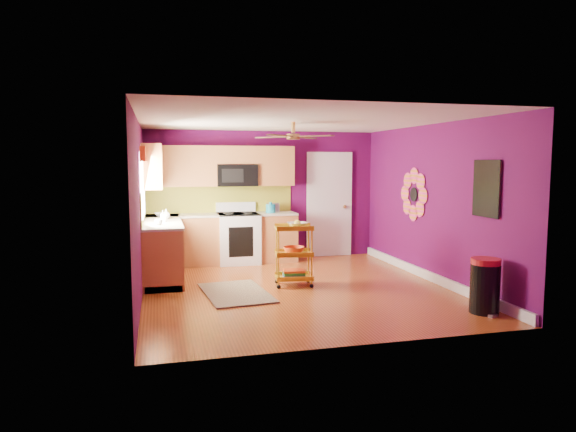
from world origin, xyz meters
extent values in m
plane|color=brown|center=(0.00, 0.00, 0.00)|extent=(5.00, 5.00, 0.00)
cube|color=#4F0946|center=(0.00, 2.50, 1.25)|extent=(4.50, 0.04, 2.50)
cube|color=#4F0946|center=(0.00, -2.50, 1.25)|extent=(4.50, 0.04, 2.50)
cube|color=#4F0946|center=(-2.25, 0.00, 1.25)|extent=(0.04, 5.00, 2.50)
cube|color=#4F0946|center=(2.25, 0.00, 1.25)|extent=(0.04, 5.00, 2.50)
cube|color=silver|center=(0.00, 0.00, 2.50)|extent=(4.50, 5.00, 0.04)
cube|color=white|center=(2.22, 0.00, 0.07)|extent=(0.05, 4.90, 0.14)
cube|color=#995729|center=(-1.95, 1.35, 0.45)|extent=(0.60, 2.30, 0.90)
cube|color=#995729|center=(-0.85, 2.20, 0.45)|extent=(2.80, 0.60, 0.90)
cube|color=beige|center=(-1.95, 1.35, 0.92)|extent=(0.63, 2.30, 0.04)
cube|color=beige|center=(-0.85, 2.20, 0.92)|extent=(2.80, 0.63, 0.04)
cube|color=black|center=(-1.95, 1.35, 0.05)|extent=(0.54, 2.30, 0.10)
cube|color=black|center=(-0.85, 2.20, 0.05)|extent=(2.80, 0.54, 0.10)
cube|color=white|center=(-0.55, 2.17, 0.46)|extent=(0.76, 0.66, 0.92)
cube|color=black|center=(-0.55, 2.17, 0.93)|extent=(0.76, 0.62, 0.03)
cube|color=white|center=(-0.55, 2.45, 1.04)|extent=(0.76, 0.06, 0.18)
cube|color=black|center=(-0.55, 1.84, 0.45)|extent=(0.45, 0.02, 0.55)
cube|color=#995729|center=(-1.59, 2.33, 1.83)|extent=(1.32, 0.33, 0.75)
cube|color=#995729|center=(0.19, 2.33, 1.83)|extent=(0.72, 0.33, 0.75)
cube|color=#995729|center=(-0.55, 2.33, 2.03)|extent=(0.76, 0.33, 0.34)
cube|color=#995729|center=(-2.08, 1.85, 1.83)|extent=(0.33, 1.30, 0.75)
cube|color=black|center=(-0.55, 2.30, 1.65)|extent=(0.76, 0.38, 0.40)
cube|color=olive|center=(-0.85, 2.49, 1.20)|extent=(2.80, 0.01, 0.51)
cube|color=olive|center=(-2.24, 1.35, 1.20)|extent=(0.01, 2.30, 0.51)
cube|color=white|center=(-2.23, 1.05, 1.55)|extent=(0.03, 1.20, 1.00)
cube|color=#CD4212|center=(-2.20, 1.05, 2.02)|extent=(0.08, 1.35, 0.22)
cube|color=white|center=(1.35, 2.48, 1.02)|extent=(0.85, 0.04, 2.05)
cube|color=white|center=(1.35, 2.46, 1.02)|extent=(0.95, 0.02, 2.15)
sphere|color=#BF8C3F|center=(1.67, 2.42, 1.00)|extent=(0.07, 0.07, 0.07)
cylinder|color=black|center=(2.23, 0.60, 1.35)|extent=(0.01, 0.24, 0.24)
cube|color=teal|center=(2.23, -1.40, 1.55)|extent=(0.03, 0.52, 0.72)
cube|color=black|center=(2.21, -1.40, 1.55)|extent=(0.01, 0.56, 0.76)
cylinder|color=#BF8C3F|center=(0.00, 0.20, 2.42)|extent=(0.06, 0.06, 0.16)
cylinder|color=#BF8C3F|center=(0.00, 0.20, 2.28)|extent=(0.20, 0.20, 0.08)
cube|color=#4C2D19|center=(0.27, 0.47, 2.28)|extent=(0.47, 0.47, 0.01)
cube|color=#4C2D19|center=(-0.27, 0.47, 2.28)|extent=(0.47, 0.47, 0.01)
cube|color=#4C2D19|center=(-0.27, -0.07, 2.28)|extent=(0.47, 0.47, 0.01)
cube|color=#4C2D19|center=(0.27, -0.07, 2.28)|extent=(0.47, 0.47, 0.01)
cube|color=black|center=(-0.94, -0.09, 0.01)|extent=(1.01, 1.49, 0.02)
cylinder|color=gold|center=(-0.27, 0.04, 0.48)|extent=(0.02, 0.02, 0.87)
cylinder|color=gold|center=(0.23, -0.03, 0.48)|extent=(0.02, 0.02, 0.87)
cylinder|color=gold|center=(-0.22, 0.39, 0.48)|extent=(0.02, 0.02, 0.87)
cylinder|color=gold|center=(0.28, 0.32, 0.48)|extent=(0.02, 0.02, 0.87)
sphere|color=black|center=(-0.27, 0.04, 0.03)|extent=(0.06, 0.06, 0.06)
sphere|color=black|center=(0.23, -0.03, 0.03)|extent=(0.06, 0.06, 0.06)
sphere|color=black|center=(-0.22, 0.39, 0.03)|extent=(0.06, 0.06, 0.06)
sphere|color=black|center=(0.28, 0.32, 0.03)|extent=(0.06, 0.06, 0.06)
cube|color=gold|center=(0.01, 0.18, 0.89)|extent=(0.62, 0.48, 0.03)
cube|color=gold|center=(0.01, 0.18, 0.49)|extent=(0.62, 0.48, 0.03)
cube|color=gold|center=(0.01, 0.18, 0.12)|extent=(0.62, 0.48, 0.03)
imported|color=beige|center=(0.06, 0.17, 0.94)|extent=(0.35, 0.35, 0.08)
sphere|color=yellow|center=(0.06, 0.17, 0.97)|extent=(0.10, 0.10, 0.10)
imported|color=#CD4212|center=(0.01, 0.18, 0.56)|extent=(0.36, 0.36, 0.10)
cube|color=navy|center=(0.01, 0.18, 0.16)|extent=(0.36, 0.29, 0.04)
cube|color=#267233|center=(0.01, 0.18, 0.20)|extent=(0.36, 0.29, 0.04)
cube|color=#CD4212|center=(0.01, 0.18, 0.23)|extent=(0.36, 0.29, 0.03)
cylinder|color=black|center=(1.97, -1.81, 0.31)|extent=(0.48, 0.48, 0.63)
cylinder|color=#A4171D|center=(1.97, -1.81, 0.66)|extent=(0.36, 0.36, 0.07)
cube|color=beige|center=(1.97, -1.99, 0.02)|extent=(0.14, 0.11, 0.03)
cylinder|color=teal|center=(0.08, 2.17, 1.02)|extent=(0.18, 0.18, 0.16)
sphere|color=teal|center=(0.08, 2.17, 1.12)|extent=(0.06, 0.06, 0.06)
cube|color=beige|center=(0.14, 2.23, 1.03)|extent=(0.22, 0.15, 0.18)
imported|color=#EA3F72|center=(-1.93, 1.14, 1.03)|extent=(0.08, 0.08, 0.18)
imported|color=white|center=(-1.87, 1.56, 1.02)|extent=(0.13, 0.13, 0.17)
imported|color=white|center=(-1.96, 2.08, 0.97)|extent=(0.24, 0.24, 0.06)
imported|color=white|center=(-2.00, 0.71, 0.99)|extent=(0.11, 0.11, 0.09)
camera|label=1|loc=(-1.99, -7.33, 1.90)|focal=32.00mm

